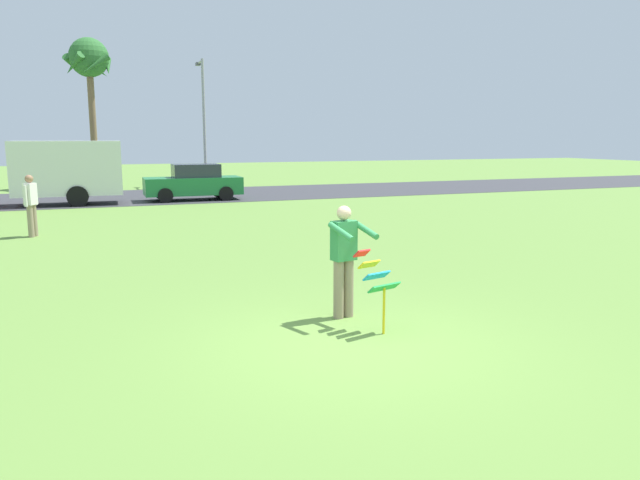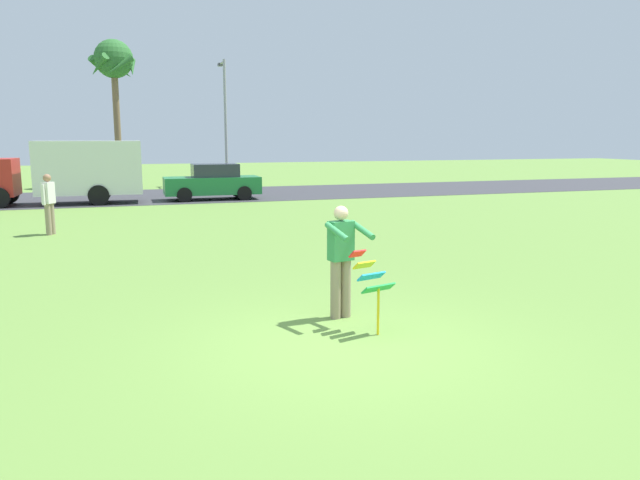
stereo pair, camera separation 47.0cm
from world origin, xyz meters
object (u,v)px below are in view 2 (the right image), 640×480
Objects in this scene: kite_held at (371,279)px; person_walker_near at (49,202)px; parked_truck_red_cab at (69,170)px; palm_tree_right_near at (114,65)px; streetlight_pole at (225,115)px; parked_car_green at (213,182)px; person_kite_flyer at (342,257)px.

kite_held is 12.17m from person_walker_near.
palm_tree_right_near is at bearing 77.38° from parked_truck_red_cab.
streetlight_pole is (7.78, 7.07, 2.59)m from parked_truck_red_cab.
palm_tree_right_near is (-3.93, 9.07, 5.94)m from parked_car_green.
person_kite_flyer is at bearing -74.70° from parked_truck_red_cab.
palm_tree_right_near is (-3.10, 27.81, 5.77)m from person_kite_flyer.
palm_tree_right_near reaches higher than person_kite_flyer.
person_walker_near is at bearing 115.49° from kite_held.
streetlight_pole is (1.82, 7.07, 3.22)m from parked_car_green.
streetlight_pole reaches higher than parked_truck_red_cab.
parked_car_green is 0.52× the size of palm_tree_right_near.
person_walker_near reaches higher than parked_car_green.
streetlight_pole is (2.65, 25.81, 3.05)m from person_kite_flyer.
parked_truck_red_cab reaches higher than person_walker_near.
streetlight_pole is at bearing 84.65° from kite_held.
palm_tree_right_near is at bearing 160.82° from streetlight_pole.
person_walker_near is at bearing 116.42° from person_kite_flyer.
parked_car_green is 10.37m from person_walker_near.
palm_tree_right_near is (2.03, 9.07, 5.31)m from parked_truck_red_cab.
streetlight_pole is at bearing 63.64° from person_walker_near.
parked_truck_red_cab is (-5.13, 18.75, 0.46)m from person_kite_flyer.
parked_truck_red_cab is at bearing -102.62° from palm_tree_right_near.
person_kite_flyer is at bearing -95.86° from streetlight_pole.
person_kite_flyer is at bearing -63.58° from person_walker_near.
kite_held is 26.89m from streetlight_pole.
palm_tree_right_near reaches higher than streetlight_pole.
palm_tree_right_near is 1.16× the size of streetlight_pole.
parked_truck_red_cab is 0.97× the size of streetlight_pole.
parked_car_green reaches higher than kite_held.
parked_truck_red_cab reaches higher than person_kite_flyer.
person_walker_near is (-1.98, -17.60, -5.79)m from palm_tree_right_near.
parked_car_green is 11.53m from palm_tree_right_near.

